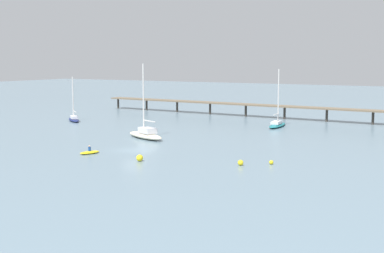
{
  "coord_description": "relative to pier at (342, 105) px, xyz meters",
  "views": [
    {
      "loc": [
        44.22,
        -59.65,
        12.6
      ],
      "look_at": [
        0.0,
        16.88,
        1.5
      ],
      "focal_mm": 50.45,
      "sensor_mm": 36.0,
      "label": 1
    }
  ],
  "objects": [
    {
      "name": "sailboat_navy",
      "position": [
        -47.95,
        -24.69,
        -2.85
      ],
      "size": [
        6.83,
        6.08,
        9.02
      ],
      "color": "navy",
      "rests_on": "ground_plane"
    },
    {
      "name": "pier",
      "position": [
        0.0,
        0.0,
        0.0
      ],
      "size": [
        84.21,
        7.52,
        6.21
      ],
      "color": "brown",
      "rests_on": "ground_plane"
    },
    {
      "name": "mooring_buoy_inner",
      "position": [
        3.91,
        -47.22,
        -3.18
      ],
      "size": [
        0.52,
        0.52,
        0.52
      ],
      "primitive_type": "sphere",
      "color": "yellow",
      "rests_on": "ground_plane"
    },
    {
      "name": "sailboat_cream",
      "position": [
        -21.37,
        -37.28,
        -2.67
      ],
      "size": [
        9.3,
        6.13,
        11.87
      ],
      "color": "beige",
      "rests_on": "ground_plane"
    },
    {
      "name": "mooring_buoy_mid",
      "position": [
        -10.97,
        -53.49,
        -3.01
      ],
      "size": [
        0.85,
        0.85,
        0.85
      ],
      "primitive_type": "sphere",
      "color": "yellow",
      "rests_on": "ground_plane"
    },
    {
      "name": "dinghy_yellow",
      "position": [
        -19.96,
        -52.4,
        -3.23
      ],
      "size": [
        2.05,
        3.18,
        1.14
      ],
      "color": "yellow",
      "rests_on": "ground_plane"
    },
    {
      "name": "sailboat_teal",
      "position": [
        -8.55,
        -13.02,
        -2.82
      ],
      "size": [
        2.8,
        8.31,
        10.76
      ],
      "color": "#1E727A",
      "rests_on": "ground_plane"
    },
    {
      "name": "ground_plane",
      "position": [
        -16.7,
        -47.48,
        -3.44
      ],
      "size": [
        400.0,
        400.0,
        0.0
      ],
      "primitive_type": "plane",
      "color": "slate"
    },
    {
      "name": "mooring_buoy_outer",
      "position": [
        0.99,
        -49.67,
        -3.09
      ],
      "size": [
        0.68,
        0.68,
        0.68
      ],
      "primitive_type": "sphere",
      "color": "yellow",
      "rests_on": "ground_plane"
    }
  ]
}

